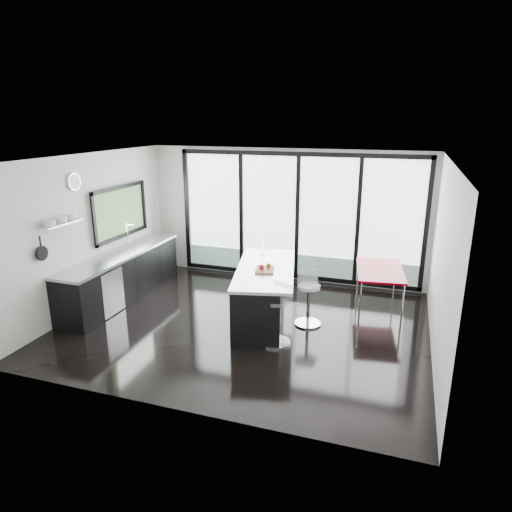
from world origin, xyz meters
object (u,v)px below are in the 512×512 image
(bar_stool_near, at_px, (276,321))
(island, at_px, (261,293))
(red_table, at_px, (379,289))
(bar_stool_far, at_px, (308,305))

(bar_stool_near, bearing_deg, island, 143.41)
(island, relative_size, red_table, 1.74)
(bar_stool_near, height_order, bar_stool_far, bar_stool_near)
(island, height_order, bar_stool_near, island)
(bar_stool_near, xyz_separation_m, bar_stool_far, (0.33, 0.83, -0.02))
(bar_stool_far, bearing_deg, island, 159.09)
(bar_stool_far, distance_m, red_table, 1.55)
(island, relative_size, bar_stool_far, 3.42)
(island, height_order, red_table, island)
(bar_stool_far, xyz_separation_m, red_table, (1.08, 1.11, 0.02))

